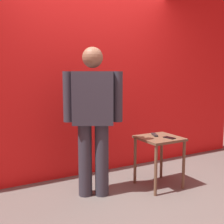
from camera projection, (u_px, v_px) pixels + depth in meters
ground_plane at (140, 209)px, 2.91m from camera, size 12.00×12.00×0.00m
back_wall_red at (88, 63)px, 3.82m from camera, size 5.43×0.12×3.06m
standing_person at (93, 114)px, 3.12m from camera, size 0.63×0.40×1.67m
side_table at (159, 146)px, 3.44m from camera, size 0.48×0.48×0.62m
cell_phone at (169, 138)px, 3.37m from camera, size 0.10×0.16×0.01m
tv_remote at (155, 135)px, 3.51m from camera, size 0.11×0.17×0.02m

